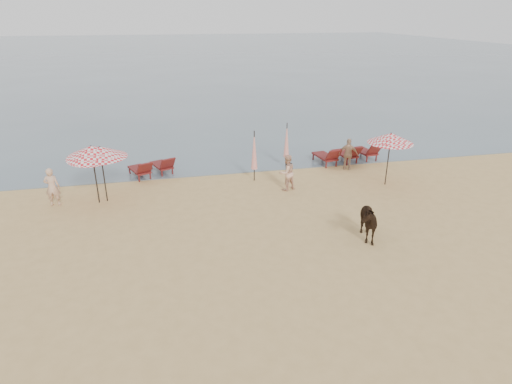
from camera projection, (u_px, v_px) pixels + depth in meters
ground at (295, 298)px, 11.78m from camera, size 120.00×120.00×0.00m
sea at (175, 52)px, 83.77m from camera, size 160.00×140.00×0.06m
lounger_cluster_left at (152, 167)px, 20.36m from camera, size 2.31×2.27×0.64m
lounger_cluster_right at (348, 153)px, 22.21m from camera, size 3.39×2.32×0.69m
umbrella_open_left_a at (100, 152)px, 16.99m from camera, size 2.08×2.08×2.36m
umbrella_open_left_b at (92, 152)px, 16.81m from camera, size 1.99×2.03×2.53m
umbrella_open_right at (391, 138)px, 18.66m from camera, size 1.99×1.99×2.42m
umbrella_closed_left at (254, 150)px, 19.39m from camera, size 0.29×0.29×2.38m
umbrella_closed_right at (287, 140)px, 21.11m from camera, size 0.28×0.28×2.29m
cow at (365, 220)px, 14.63m from camera, size 1.00×1.73×1.38m
beachgoer_left at (52, 187)px, 17.10m from camera, size 0.60×0.41×1.60m
beachgoer_right_a at (287, 173)px, 18.63m from camera, size 0.95×0.85×1.60m
beachgoer_right_b at (348, 154)px, 21.06m from camera, size 1.00×0.78×1.58m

